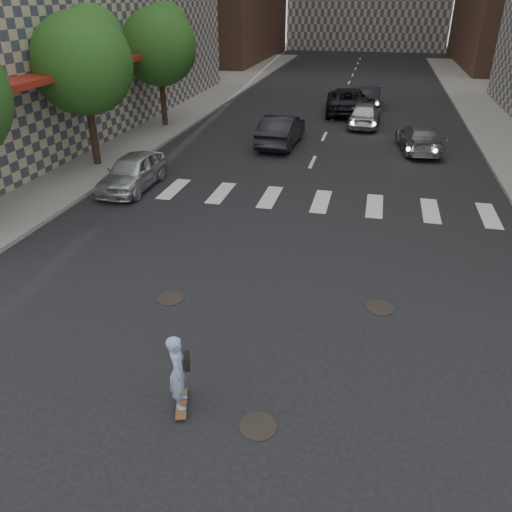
{
  "coord_description": "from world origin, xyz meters",
  "views": [
    {
      "loc": [
        2.69,
        -8.95,
        6.97
      ],
      "look_at": [
        0.19,
        1.62,
        1.3
      ],
      "focal_mm": 35.0,
      "sensor_mm": 36.0,
      "label": 1
    }
  ],
  "objects_px": {
    "tree_c": "(160,43)",
    "traffic_car_c": "(347,101)",
    "traffic_car_e": "(369,97)",
    "tree_b": "(85,58)",
    "skateboarder": "(179,372)",
    "traffic_car_d": "(365,114)",
    "traffic_car_a": "(281,130)",
    "silver_sedan": "(133,172)",
    "traffic_car_b": "(419,138)"
  },
  "relations": [
    {
      "from": "tree_b",
      "to": "traffic_car_c",
      "type": "relative_size",
      "value": 1.12
    },
    {
      "from": "traffic_car_d",
      "to": "traffic_car_e",
      "type": "xyz_separation_m",
      "value": [
        0.05,
        6.12,
        -0.03
      ]
    },
    {
      "from": "tree_b",
      "to": "silver_sedan",
      "type": "height_order",
      "value": "tree_b"
    },
    {
      "from": "tree_b",
      "to": "traffic_car_d",
      "type": "xyz_separation_m",
      "value": [
        11.5,
        10.82,
        -3.91
      ]
    },
    {
      "from": "traffic_car_e",
      "to": "traffic_car_d",
      "type": "bearing_deg",
      "value": 89.81
    },
    {
      "from": "traffic_car_e",
      "to": "skateboarder",
      "type": "bearing_deg",
      "value": 85.72
    },
    {
      "from": "traffic_car_e",
      "to": "tree_b",
      "type": "bearing_deg",
      "value": 55.99
    },
    {
      "from": "tree_c",
      "to": "traffic_car_c",
      "type": "relative_size",
      "value": 1.12
    },
    {
      "from": "traffic_car_b",
      "to": "traffic_car_e",
      "type": "distance_m",
      "value": 11.32
    },
    {
      "from": "silver_sedan",
      "to": "traffic_car_c",
      "type": "distance_m",
      "value": 18.38
    },
    {
      "from": "tree_b",
      "to": "traffic_car_e",
      "type": "relative_size",
      "value": 1.55
    },
    {
      "from": "traffic_car_b",
      "to": "traffic_car_c",
      "type": "bearing_deg",
      "value": -71.24
    },
    {
      "from": "traffic_car_a",
      "to": "silver_sedan",
      "type": "bearing_deg",
      "value": 61.99
    },
    {
      "from": "silver_sedan",
      "to": "traffic_car_a",
      "type": "height_order",
      "value": "traffic_car_a"
    },
    {
      "from": "skateboarder",
      "to": "traffic_car_e",
      "type": "height_order",
      "value": "skateboarder"
    },
    {
      "from": "traffic_car_b",
      "to": "silver_sedan",
      "type": "bearing_deg",
      "value": 28.54
    },
    {
      "from": "silver_sedan",
      "to": "traffic_car_b",
      "type": "relative_size",
      "value": 0.91
    },
    {
      "from": "skateboarder",
      "to": "traffic_car_e",
      "type": "relative_size",
      "value": 0.38
    },
    {
      "from": "traffic_car_a",
      "to": "traffic_car_c",
      "type": "bearing_deg",
      "value": -104.69
    },
    {
      "from": "skateboarder",
      "to": "silver_sedan",
      "type": "xyz_separation_m",
      "value": [
        -6.27,
        11.07,
        -0.16
      ]
    },
    {
      "from": "tree_c",
      "to": "traffic_car_b",
      "type": "bearing_deg",
      "value": -8.02
    },
    {
      "from": "tree_b",
      "to": "traffic_car_b",
      "type": "distance_m",
      "value": 16.07
    },
    {
      "from": "tree_b",
      "to": "traffic_car_c",
      "type": "height_order",
      "value": "tree_b"
    },
    {
      "from": "silver_sedan",
      "to": "skateboarder",
      "type": "bearing_deg",
      "value": -60.88
    },
    {
      "from": "tree_c",
      "to": "silver_sedan",
      "type": "height_order",
      "value": "tree_c"
    },
    {
      "from": "traffic_car_b",
      "to": "traffic_car_e",
      "type": "height_order",
      "value": "traffic_car_e"
    },
    {
      "from": "traffic_car_a",
      "to": "traffic_car_c",
      "type": "height_order",
      "value": "traffic_car_c"
    },
    {
      "from": "silver_sedan",
      "to": "traffic_car_d",
      "type": "relative_size",
      "value": 0.95
    },
    {
      "from": "tree_c",
      "to": "skateboarder",
      "type": "relative_size",
      "value": 4.03
    },
    {
      "from": "traffic_car_a",
      "to": "traffic_car_d",
      "type": "height_order",
      "value": "traffic_car_a"
    },
    {
      "from": "traffic_car_a",
      "to": "traffic_car_d",
      "type": "relative_size",
      "value": 1.11
    },
    {
      "from": "traffic_car_c",
      "to": "traffic_car_b",
      "type": "bearing_deg",
      "value": 111.68
    },
    {
      "from": "silver_sedan",
      "to": "traffic_car_d",
      "type": "xyz_separation_m",
      "value": [
        8.65,
        13.23,
        0.04
      ]
    },
    {
      "from": "silver_sedan",
      "to": "traffic_car_e",
      "type": "relative_size",
      "value": 0.96
    },
    {
      "from": "traffic_car_b",
      "to": "traffic_car_c",
      "type": "relative_size",
      "value": 0.76
    },
    {
      "from": "traffic_car_a",
      "to": "traffic_car_c",
      "type": "relative_size",
      "value": 0.81
    },
    {
      "from": "skateboarder",
      "to": "traffic_car_b",
      "type": "bearing_deg",
      "value": 56.24
    },
    {
      "from": "tree_b",
      "to": "traffic_car_a",
      "type": "xyz_separation_m",
      "value": [
        7.44,
        5.43,
        -3.86
      ]
    },
    {
      "from": "traffic_car_c",
      "to": "skateboarder",
      "type": "bearing_deg",
      "value": 83.2
    },
    {
      "from": "tree_c",
      "to": "traffic_car_b",
      "type": "relative_size",
      "value": 1.47
    },
    {
      "from": "traffic_car_a",
      "to": "traffic_car_e",
      "type": "bearing_deg",
      "value": -107.29
    },
    {
      "from": "tree_b",
      "to": "traffic_car_e",
      "type": "height_order",
      "value": "tree_b"
    },
    {
      "from": "traffic_car_b",
      "to": "traffic_car_d",
      "type": "xyz_separation_m",
      "value": [
        -2.88,
        4.84,
        0.08
      ]
    },
    {
      "from": "silver_sedan",
      "to": "traffic_car_c",
      "type": "bearing_deg",
      "value": 66.01
    },
    {
      "from": "traffic_car_a",
      "to": "traffic_car_e",
      "type": "relative_size",
      "value": 1.12
    },
    {
      "from": "traffic_car_a",
      "to": "traffic_car_d",
      "type": "xyz_separation_m",
      "value": [
        4.05,
        5.38,
        -0.05
      ]
    },
    {
      "from": "silver_sedan",
      "to": "traffic_car_c",
      "type": "xyz_separation_m",
      "value": [
        7.35,
        16.85,
        0.13
      ]
    },
    {
      "from": "traffic_car_a",
      "to": "traffic_car_d",
      "type": "distance_m",
      "value": 6.74
    },
    {
      "from": "traffic_car_a",
      "to": "traffic_car_c",
      "type": "xyz_separation_m",
      "value": [
        2.76,
        9.0,
        0.04
      ]
    },
    {
      "from": "tree_c",
      "to": "skateboarder",
      "type": "xyz_separation_m",
      "value": [
        9.12,
        -21.49,
        -3.79
      ]
    }
  ]
}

